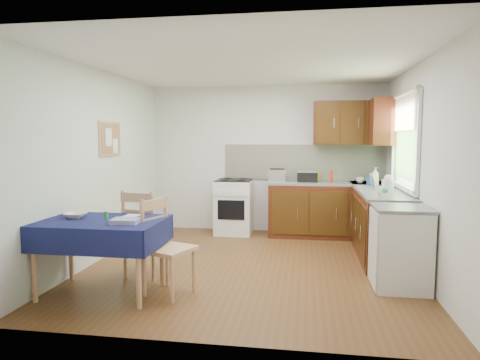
# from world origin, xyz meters

# --- Properties ---
(floor) EXTENTS (4.20, 4.20, 0.00)m
(floor) POSITION_xyz_m (0.00, 0.00, 0.00)
(floor) COLOR #543716
(floor) RESTS_ON ground
(ceiling) EXTENTS (4.00, 4.20, 0.02)m
(ceiling) POSITION_xyz_m (0.00, 0.00, 2.50)
(ceiling) COLOR white
(ceiling) RESTS_ON wall_back
(wall_back) EXTENTS (4.00, 0.02, 2.50)m
(wall_back) POSITION_xyz_m (0.00, 2.10, 1.25)
(wall_back) COLOR silver
(wall_back) RESTS_ON ground
(wall_front) EXTENTS (4.00, 0.02, 2.50)m
(wall_front) POSITION_xyz_m (0.00, -2.10, 1.25)
(wall_front) COLOR silver
(wall_front) RESTS_ON ground
(wall_left) EXTENTS (0.02, 4.20, 2.50)m
(wall_left) POSITION_xyz_m (-2.00, 0.00, 1.25)
(wall_left) COLOR silver
(wall_left) RESTS_ON ground
(wall_right) EXTENTS (0.02, 4.20, 2.50)m
(wall_right) POSITION_xyz_m (2.00, 0.00, 1.25)
(wall_right) COLOR silver
(wall_right) RESTS_ON ground
(base_cabinets) EXTENTS (1.90, 2.30, 0.86)m
(base_cabinets) POSITION_xyz_m (1.36, 1.26, 0.43)
(base_cabinets) COLOR #341909
(base_cabinets) RESTS_ON ground
(worktop_back) EXTENTS (1.90, 0.60, 0.04)m
(worktop_back) POSITION_xyz_m (1.05, 1.80, 0.88)
(worktop_back) COLOR slate
(worktop_back) RESTS_ON base_cabinets
(worktop_right) EXTENTS (0.60, 1.70, 0.04)m
(worktop_right) POSITION_xyz_m (1.70, 0.65, 0.88)
(worktop_right) COLOR slate
(worktop_right) RESTS_ON base_cabinets
(worktop_corner) EXTENTS (0.60, 0.60, 0.04)m
(worktop_corner) POSITION_xyz_m (1.70, 1.80, 0.88)
(worktop_corner) COLOR slate
(worktop_corner) RESTS_ON base_cabinets
(splashback) EXTENTS (2.70, 0.02, 0.60)m
(splashback) POSITION_xyz_m (0.65, 2.08, 1.20)
(splashback) COLOR #F0E5CB
(splashback) RESTS_ON wall_back
(upper_cabinets) EXTENTS (1.20, 0.85, 0.70)m
(upper_cabinets) POSITION_xyz_m (1.52, 1.80, 1.85)
(upper_cabinets) COLOR #341909
(upper_cabinets) RESTS_ON wall_back
(stove) EXTENTS (0.60, 0.61, 0.92)m
(stove) POSITION_xyz_m (-0.50, 1.80, 0.46)
(stove) COLOR silver
(stove) RESTS_ON ground
(window) EXTENTS (0.04, 1.48, 1.26)m
(window) POSITION_xyz_m (1.97, 0.70, 1.65)
(window) COLOR #2F5B25
(window) RESTS_ON wall_right
(fridge) EXTENTS (0.58, 0.60, 0.89)m
(fridge) POSITION_xyz_m (1.70, -0.55, 0.44)
(fridge) COLOR silver
(fridge) RESTS_ON ground
(corkboard) EXTENTS (0.04, 0.62, 0.47)m
(corkboard) POSITION_xyz_m (-1.97, 0.30, 1.60)
(corkboard) COLOR tan
(corkboard) RESTS_ON wall_left
(dining_table) EXTENTS (1.28, 0.86, 0.77)m
(dining_table) POSITION_xyz_m (-1.39, -1.18, 0.67)
(dining_table) COLOR #0D1036
(dining_table) RESTS_ON ground
(chair_far) EXTENTS (0.52, 0.52, 1.02)m
(chair_far) POSITION_xyz_m (-1.15, -0.60, 0.54)
(chair_far) COLOR tan
(chair_far) RESTS_ON ground
(chair_near) EXTENTS (0.57, 0.57, 1.00)m
(chair_near) POSITION_xyz_m (-0.74, -1.09, 0.53)
(chair_near) COLOR tan
(chair_near) RESTS_ON ground
(toaster) EXTENTS (0.28, 0.17, 0.21)m
(toaster) POSITION_xyz_m (0.22, 1.78, 1.00)
(toaster) COLOR silver
(toaster) RESTS_ON worktop_back
(sandwich_press) EXTENTS (0.32, 0.28, 0.19)m
(sandwich_press) POSITION_xyz_m (0.71, 1.81, 0.99)
(sandwich_press) COLOR black
(sandwich_press) RESTS_ON worktop_back
(sauce_bottle) EXTENTS (0.04, 0.04, 0.20)m
(sauce_bottle) POSITION_xyz_m (1.09, 1.65, 1.00)
(sauce_bottle) COLOR red
(sauce_bottle) RESTS_ON worktop_back
(yellow_packet) EXTENTS (0.12, 0.09, 0.14)m
(yellow_packet) POSITION_xyz_m (0.86, 1.97, 0.97)
(yellow_packet) COLOR yellow
(yellow_packet) RESTS_ON worktop_back
(dish_rack) EXTENTS (0.43, 0.33, 0.21)m
(dish_rack) POSITION_xyz_m (1.62, 0.97, 0.92)
(dish_rack) COLOR gray
(dish_rack) RESTS_ON worktop_right
(kettle) EXTENTS (0.15, 0.15, 0.25)m
(kettle) POSITION_xyz_m (1.71, 0.35, 1.01)
(kettle) COLOR silver
(kettle) RESTS_ON worktop_right
(cup) EXTENTS (0.15, 0.15, 0.09)m
(cup) POSITION_xyz_m (1.54, 1.69, 0.95)
(cup) COLOR silver
(cup) RESTS_ON worktop_back
(soap_bottle_a) EXTENTS (0.15, 0.15, 0.28)m
(soap_bottle_a) POSITION_xyz_m (1.70, 1.26, 1.04)
(soap_bottle_a) COLOR silver
(soap_bottle_a) RESTS_ON worktop_right
(soap_bottle_b) EXTENTS (0.12, 0.12, 0.19)m
(soap_bottle_b) POSITION_xyz_m (1.66, 1.40, 0.99)
(soap_bottle_b) COLOR #1D58AE
(soap_bottle_b) RESTS_ON worktop_right
(soap_bottle_c) EXTENTS (0.16, 0.16, 0.16)m
(soap_bottle_c) POSITION_xyz_m (1.70, 0.34, 0.98)
(soap_bottle_c) COLOR green
(soap_bottle_c) RESTS_ON worktop_right
(plate_bowl) EXTENTS (0.23, 0.23, 0.06)m
(plate_bowl) POSITION_xyz_m (-1.70, -1.11, 0.80)
(plate_bowl) COLOR #F0E5C4
(plate_bowl) RESTS_ON dining_table
(book) EXTENTS (0.16, 0.21, 0.02)m
(book) POSITION_xyz_m (-1.22, -0.97, 0.78)
(book) COLOR white
(book) RESTS_ON dining_table
(spice_jar) EXTENTS (0.04, 0.04, 0.08)m
(spice_jar) POSITION_xyz_m (-1.35, -1.13, 0.81)
(spice_jar) COLOR green
(spice_jar) RESTS_ON dining_table
(tea_towel) EXTENTS (0.28, 0.22, 0.05)m
(tea_towel) POSITION_xyz_m (-1.06, -1.31, 0.80)
(tea_towel) COLOR navy
(tea_towel) RESTS_ON dining_table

